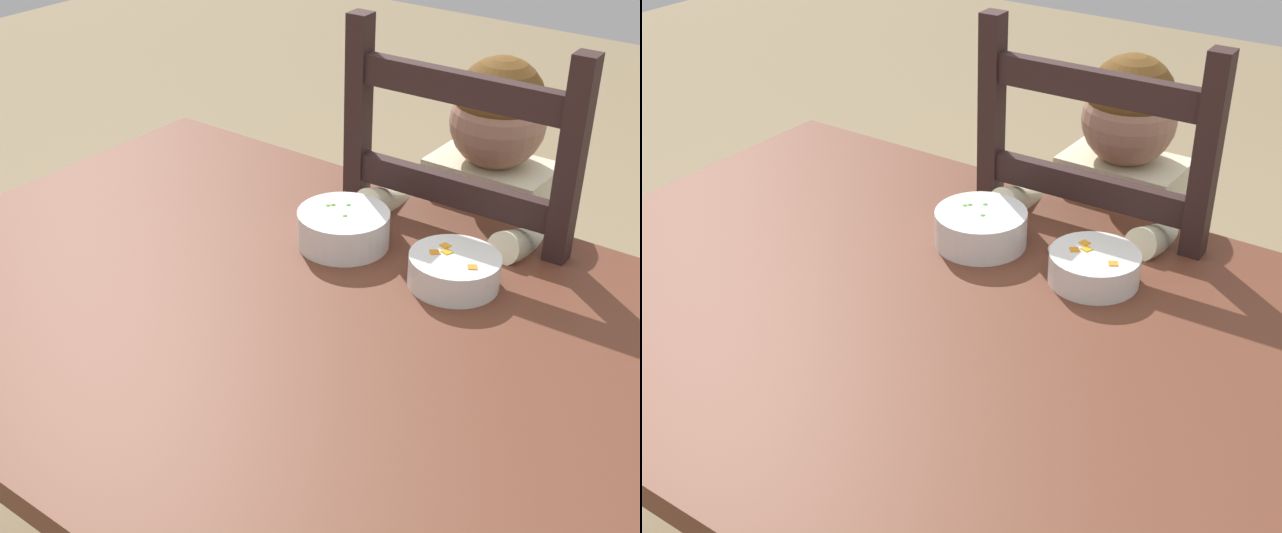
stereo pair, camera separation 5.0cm
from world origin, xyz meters
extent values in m
cube|color=brown|center=(0.00, 0.00, 0.69)|extent=(1.26, 0.92, 0.04)
cylinder|color=brown|center=(-0.56, 0.38, 0.33)|extent=(0.07, 0.07, 0.67)
cube|color=black|center=(0.08, 0.56, 0.44)|extent=(0.43, 0.43, 0.02)
cube|color=black|center=(0.26, 0.76, 0.22)|extent=(0.04, 0.04, 0.43)
cube|color=black|center=(-0.12, 0.74, 0.22)|extent=(0.04, 0.04, 0.43)
cube|color=black|center=(0.28, 0.38, 0.22)|extent=(0.04, 0.04, 0.43)
cube|color=black|center=(-0.10, 0.36, 0.22)|extent=(0.04, 0.04, 0.43)
cube|color=black|center=(0.28, 0.38, 0.75)|extent=(0.04, 0.04, 0.59)
cube|color=black|center=(-0.10, 0.36, 0.75)|extent=(0.04, 0.04, 0.59)
cube|color=black|center=(0.09, 0.37, 0.96)|extent=(0.36, 0.04, 0.05)
cube|color=black|center=(0.09, 0.37, 0.78)|extent=(0.36, 0.04, 0.05)
cube|color=beige|center=(0.08, 0.53, 0.61)|extent=(0.22, 0.14, 0.32)
sphere|color=#A97960|center=(0.08, 0.53, 0.85)|extent=(0.17, 0.17, 0.17)
sphere|color=brown|center=(0.08, 0.53, 0.89)|extent=(0.16, 0.16, 0.16)
cylinder|color=#3F4C72|center=(0.03, 0.41, 0.23)|extent=(0.07, 0.07, 0.45)
cylinder|color=#3F4C72|center=(0.14, 0.41, 0.23)|extent=(0.07, 0.07, 0.45)
cylinder|color=beige|center=(-0.05, 0.43, 0.69)|extent=(0.06, 0.24, 0.13)
cylinder|color=beige|center=(0.21, 0.43, 0.69)|extent=(0.06, 0.24, 0.13)
cylinder|color=white|center=(-0.02, 0.21, 0.74)|extent=(0.15, 0.15, 0.06)
cylinder|color=white|center=(-0.02, 0.21, 0.71)|extent=(0.07, 0.07, 0.01)
cylinder|color=#529C31|center=(-0.02, 0.21, 0.75)|extent=(0.12, 0.12, 0.03)
sphere|color=#50A833|center=(-0.03, 0.24, 0.76)|extent=(0.01, 0.01, 0.01)
sphere|color=#5A983C|center=(-0.01, 0.20, 0.76)|extent=(0.01, 0.01, 0.01)
sphere|color=#5AA334|center=(-0.06, 0.21, 0.76)|extent=(0.01, 0.01, 0.01)
sphere|color=#569529|center=(-0.05, 0.22, 0.76)|extent=(0.01, 0.01, 0.01)
cylinder|color=white|center=(0.18, 0.21, 0.73)|extent=(0.14, 0.14, 0.05)
cylinder|color=white|center=(0.18, 0.21, 0.71)|extent=(0.06, 0.06, 0.01)
cylinder|color=orange|center=(0.18, 0.21, 0.74)|extent=(0.11, 0.11, 0.03)
cube|color=orange|center=(0.17, 0.21, 0.75)|extent=(0.02, 0.02, 0.01)
cube|color=orange|center=(0.15, 0.20, 0.75)|extent=(0.02, 0.02, 0.01)
cube|color=orange|center=(0.22, 0.20, 0.75)|extent=(0.02, 0.02, 0.01)
cube|color=orange|center=(0.16, 0.23, 0.75)|extent=(0.02, 0.02, 0.01)
cube|color=silver|center=(0.15, 0.21, 0.71)|extent=(0.08, 0.07, 0.00)
ellipsoid|color=silver|center=(0.10, 0.25, 0.71)|extent=(0.05, 0.05, 0.01)
camera|label=1|loc=(0.70, -0.81, 1.42)|focal=48.98mm
camera|label=2|loc=(0.66, -0.84, 1.42)|focal=48.98mm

